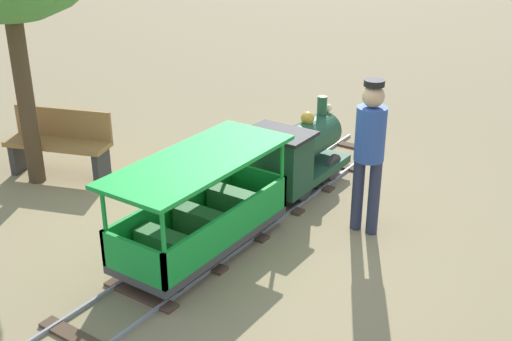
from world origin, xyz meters
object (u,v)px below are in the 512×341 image
Objects in this scene: conductor_person at (370,145)px; park_bench at (60,143)px; passenger_car at (202,215)px; locomotive at (296,152)px.

park_bench is at bearing -168.40° from conductor_person.
conductor_person is at bearing 11.60° from park_bench.
park_bench is (-2.66, 0.53, -0.01)m from passenger_car.
park_bench is at bearing -155.37° from locomotive.
locomotive is at bearing 90.00° from passenger_car.
park_bench is (-3.76, -0.77, -0.54)m from conductor_person.
conductor_person reaches higher than park_bench.
conductor_person is 3.88m from park_bench.
locomotive is 0.89× the size of conductor_person.
passenger_car is 2.71m from park_bench.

